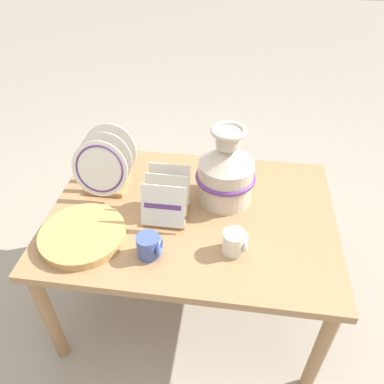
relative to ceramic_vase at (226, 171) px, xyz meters
name	(u,v)px	position (x,y,z in m)	size (l,w,h in m)	color
ground_plane	(192,297)	(-0.13, -0.11, -0.76)	(14.00, 14.00, 0.00)	gray
display_table	(192,223)	(-0.13, -0.11, -0.22)	(1.21, 0.86, 0.61)	#9E754C
ceramic_vase	(226,171)	(0.00, 0.00, 0.00)	(0.26, 0.26, 0.35)	beige
dish_rack_round_plates	(105,168)	(-0.54, 0.00, -0.04)	(0.25, 0.23, 0.26)	tan
dish_rack_square_plates	(167,204)	(-0.23, -0.14, -0.09)	(0.17, 0.20, 0.19)	tan
wicker_charger_stack	(83,235)	(-0.53, -0.32, -0.13)	(0.34, 0.34, 0.04)	tan
mug_cream_glaze	(235,242)	(0.06, -0.31, -0.10)	(0.09, 0.09, 0.09)	silver
mug_cobalt_glaze	(149,246)	(-0.25, -0.37, -0.10)	(0.09, 0.09, 0.09)	#42569E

